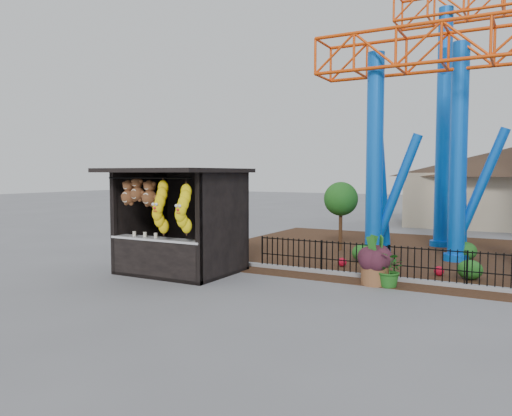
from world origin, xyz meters
The scene contains 10 objects.
ground centered at (0.00, 0.00, 0.00)m, with size 120.00×120.00×0.00m, color slate.
mulch_bed centered at (4.00, 8.00, 0.01)m, with size 18.00×12.00×0.02m, color #331E11.
curb centered at (4.00, 3.00, 0.06)m, with size 18.00×0.18×0.12m, color gray.
prize_booth centered at (-2.98, 0.91, 1.53)m, with size 3.50×3.40×3.12m.
picket_fence centered at (4.90, 3.00, 0.50)m, with size 12.20×0.06×1.00m, color black, non-canonical shape.
roller_coaster centered at (5.12, 8.23, 6.44)m, with size 11.00×6.37×10.82m.
terracotta_planter centered at (2.59, 2.31, 0.30)m, with size 0.74×0.74×0.59m, color brown.
planter_foliage centered at (2.59, 2.31, 0.91)m, with size 0.70×0.70×0.64m, color #34141F.
potted_plant centered at (3.04, 2.18, 0.47)m, with size 0.85×0.73×0.94m, color #255118.
landscaping centered at (4.98, 5.87, 0.29)m, with size 9.08×4.04×0.62m.
Camera 1 is at (6.19, -10.75, 2.98)m, focal length 35.00 mm.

